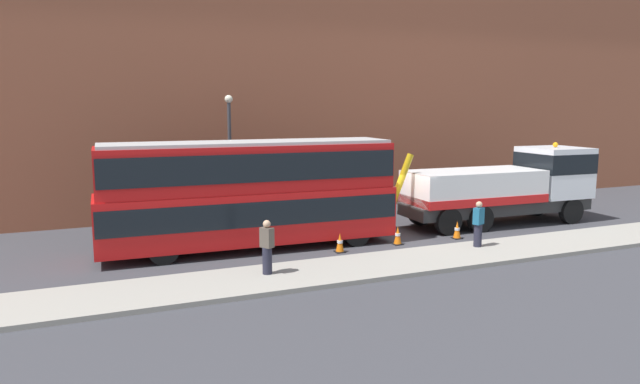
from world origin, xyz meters
The scene contains 11 objects.
ground_plane centered at (0.00, 0.00, 0.00)m, with size 120.00×120.00×0.00m, color #38383D.
near_kerb centered at (0.00, -4.20, 0.07)m, with size 60.00×2.80×0.15m, color gray.
building_facade centered at (0.00, 7.10, 8.07)m, with size 60.00×1.50×16.00m.
recovery_tow_truck centered at (5.76, -0.06, 1.76)m, with size 10.18×2.92×3.67m.
double_decker_bus centered at (-6.28, -0.05, 2.23)m, with size 11.11×2.90×4.06m.
pedestrian_onlooker centered at (-6.85, -3.90, 0.99)m, with size 0.42×0.48×1.71m.
pedestrian_bystander centered at (1.44, -3.61, 0.99)m, with size 0.47×0.39×1.71m.
traffic_cone_near_bus centered at (-3.40, -1.85, 0.34)m, with size 0.36×0.36×0.72m.
traffic_cone_midway centered at (-0.83, -1.65, 0.34)m, with size 0.36×0.36×0.72m.
traffic_cone_near_truck centered at (1.91, -1.72, 0.34)m, with size 0.36×0.36×0.72m.
street_lamp centered at (-5.78, 4.91, 3.47)m, with size 0.36×0.36×5.83m.
Camera 1 is at (-12.03, -20.39, 5.34)m, focal length 31.96 mm.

